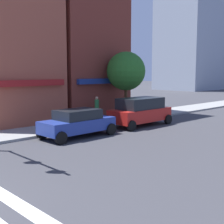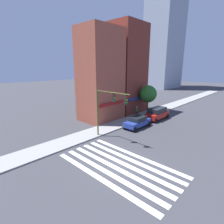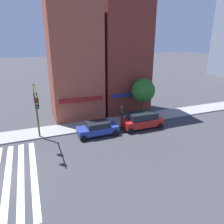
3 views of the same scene
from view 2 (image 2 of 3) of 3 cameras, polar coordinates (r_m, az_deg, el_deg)
ground_plane at (r=15.95m, az=2.33°, el=-17.02°), size 200.00×200.00×0.00m
sidewalk_left at (r=21.05m, az=-13.43°, el=-9.07°), size 120.00×3.00×0.15m
crosswalk_stripes at (r=15.95m, az=2.33°, el=-17.01°), size 5.30×10.80×0.01m
storefront_row at (r=30.37m, az=1.23°, el=12.83°), size 12.99×5.30×15.78m
tower_distant at (r=79.05m, az=16.99°, el=24.66°), size 15.57×10.44×46.46m
traffic_signal at (r=19.59m, az=-1.22°, el=2.47°), size 0.32×4.91×5.87m
sedan_blue at (r=25.02m, az=8.31°, el=-3.16°), size 4.42×2.02×1.59m
suv_red at (r=29.46m, az=14.49°, el=-0.41°), size 4.72×2.12×1.94m
pedestrian_green_top at (r=30.07m, az=8.08°, el=0.29°), size 0.32×0.32×1.77m
street_tree at (r=31.58m, az=11.70°, el=5.79°), size 3.02×3.02×5.14m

